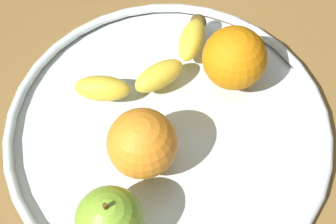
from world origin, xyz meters
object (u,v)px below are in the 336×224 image
Objects in this scene: banana at (154,65)px; orange_front_left at (142,143)px; apple at (109,220)px; fruit_bowl at (168,128)px; orange_center at (234,58)px.

banana is 2.52× the size of orange_front_left.
orange_front_left is at bearing 52.38° from apple.
apple is 9.02cm from orange_front_left.
apple and orange_front_left have the same top height.
fruit_bowl is at bearing -111.70° from banana.
orange_front_left reaches higher than banana.
orange_center is (9.13, -3.54, 2.38)cm from banana.
banana is at bearing 67.72° from orange_front_left.
banana is (0.63, 7.89, 2.45)cm from fruit_bowl.
orange_front_left is (5.50, 7.14, 0.43)cm from apple.
apple reaches higher than banana.
apple is at bearing -135.86° from banana.
apple reaches higher than fruit_bowl.
orange_center is (13.81, 7.87, 0.00)cm from orange_front_left.
apple is 0.99× the size of orange_front_left.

